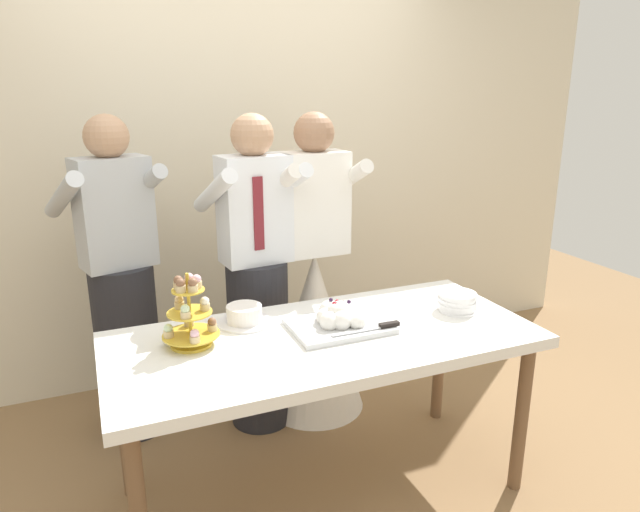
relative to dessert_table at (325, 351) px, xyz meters
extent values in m
plane|color=olive|center=(0.00, 0.00, -0.70)|extent=(8.00, 8.00, 0.00)
cube|color=beige|center=(0.00, 1.42, 0.75)|extent=(5.20, 0.10, 2.90)
cube|color=white|center=(0.00, 0.00, 0.05)|extent=(1.80, 0.80, 0.05)
cylinder|color=brown|center=(0.82, -0.32, -0.34)|extent=(0.06, 0.06, 0.72)
cylinder|color=brown|center=(-0.82, 0.32, -0.34)|extent=(0.06, 0.06, 0.72)
cylinder|color=brown|center=(0.82, 0.32, -0.34)|extent=(0.06, 0.06, 0.72)
cylinder|color=gold|center=(-0.54, 0.12, 0.08)|extent=(0.17, 0.17, 0.01)
cylinder|color=gold|center=(-0.54, 0.12, 0.23)|extent=(0.01, 0.01, 0.31)
cylinder|color=gold|center=(-0.54, 0.12, 0.12)|extent=(0.23, 0.23, 0.01)
cylinder|color=#D1B784|center=(-0.45, 0.12, 0.14)|extent=(0.04, 0.04, 0.03)
sphere|color=brown|center=(-0.45, 0.12, 0.16)|extent=(0.04, 0.04, 0.04)
cylinder|color=#D1B784|center=(-0.53, 0.20, 0.14)|extent=(0.04, 0.04, 0.03)
sphere|color=#EAB7C6|center=(-0.53, 0.20, 0.16)|extent=(0.04, 0.04, 0.04)
cylinder|color=#D1B784|center=(-0.62, 0.12, 0.14)|extent=(0.04, 0.04, 0.03)
sphere|color=beige|center=(-0.62, 0.12, 0.16)|extent=(0.04, 0.04, 0.04)
cylinder|color=#D1B784|center=(-0.54, 0.03, 0.14)|extent=(0.04, 0.04, 0.03)
sphere|color=#EAB7C6|center=(-0.54, 0.03, 0.16)|extent=(0.04, 0.04, 0.04)
cylinder|color=gold|center=(-0.54, 0.12, 0.21)|extent=(0.18, 0.18, 0.01)
cylinder|color=#D1B784|center=(-0.47, 0.11, 0.23)|extent=(0.04, 0.04, 0.03)
sphere|color=white|center=(-0.47, 0.11, 0.25)|extent=(0.04, 0.04, 0.04)
cylinder|color=#D1B784|center=(-0.56, 0.17, 0.23)|extent=(0.04, 0.04, 0.03)
sphere|color=#D6B27A|center=(-0.56, 0.17, 0.25)|extent=(0.04, 0.04, 0.04)
cylinder|color=#D1B784|center=(-0.56, 0.06, 0.23)|extent=(0.04, 0.04, 0.03)
sphere|color=beige|center=(-0.56, 0.06, 0.25)|extent=(0.04, 0.04, 0.04)
cylinder|color=gold|center=(-0.54, 0.12, 0.31)|extent=(0.13, 0.13, 0.01)
cylinder|color=#D1B784|center=(-0.50, 0.12, 0.33)|extent=(0.04, 0.04, 0.03)
sphere|color=#EAB7C6|center=(-0.50, 0.12, 0.35)|extent=(0.04, 0.04, 0.04)
cylinder|color=#D1B784|center=(-0.52, 0.15, 0.33)|extent=(0.04, 0.04, 0.03)
sphere|color=#EAB7C6|center=(-0.52, 0.15, 0.35)|extent=(0.04, 0.04, 0.04)
cylinder|color=#D1B784|center=(-0.57, 0.14, 0.33)|extent=(0.04, 0.04, 0.03)
sphere|color=brown|center=(-0.57, 0.14, 0.35)|extent=(0.04, 0.04, 0.04)
cylinder|color=#D1B784|center=(-0.57, 0.10, 0.33)|extent=(0.04, 0.04, 0.03)
sphere|color=brown|center=(-0.57, 0.10, 0.35)|extent=(0.04, 0.04, 0.04)
cylinder|color=#D1B784|center=(-0.52, 0.08, 0.33)|extent=(0.04, 0.04, 0.03)
sphere|color=brown|center=(-0.52, 0.08, 0.35)|extent=(0.04, 0.04, 0.04)
cube|color=silver|center=(0.08, 0.04, 0.09)|extent=(0.42, 0.31, 0.02)
sphere|color=white|center=(0.15, 0.04, 0.12)|extent=(0.07, 0.07, 0.07)
sphere|color=white|center=(0.12, 0.08, 0.13)|extent=(0.08, 0.08, 0.08)
sphere|color=white|center=(0.07, 0.10, 0.13)|extent=(0.10, 0.10, 0.10)
sphere|color=white|center=(0.03, 0.06, 0.13)|extent=(0.08, 0.08, 0.08)
sphere|color=white|center=(0.02, 0.01, 0.13)|extent=(0.08, 0.08, 0.08)
sphere|color=white|center=(0.07, -0.01, 0.13)|extent=(0.09, 0.09, 0.09)
sphere|color=white|center=(0.14, -0.03, 0.12)|extent=(0.07, 0.07, 0.07)
sphere|color=white|center=(0.08, 0.04, 0.14)|extent=(0.11, 0.11, 0.11)
sphere|color=#B21923|center=(0.08, 0.06, 0.19)|extent=(0.02, 0.02, 0.02)
sphere|color=#2D1938|center=(0.14, 0.06, 0.18)|extent=(0.02, 0.02, 0.02)
sphere|color=#B21923|center=(0.06, 0.04, 0.19)|extent=(0.02, 0.02, 0.02)
sphere|color=#B21923|center=(0.07, 0.03, 0.19)|extent=(0.02, 0.02, 0.02)
sphere|color=#B21923|center=(0.12, 0.07, 0.18)|extent=(0.02, 0.02, 0.02)
sphere|color=#2D1938|center=(0.07, 0.10, 0.18)|extent=(0.02, 0.02, 0.02)
sphere|color=#B21923|center=(0.10, 0.04, 0.17)|extent=(0.02, 0.02, 0.02)
cube|color=silver|center=(0.11, -0.08, 0.10)|extent=(0.23, 0.02, 0.00)
cube|color=black|center=(0.26, -0.08, 0.11)|extent=(0.09, 0.03, 0.02)
cylinder|color=white|center=(0.68, 0.00, 0.08)|extent=(0.18, 0.18, 0.01)
cylinder|color=white|center=(0.68, 0.01, 0.09)|extent=(0.18, 0.18, 0.01)
cylinder|color=white|center=(0.67, 0.01, 0.10)|extent=(0.18, 0.18, 0.01)
cylinder|color=white|center=(0.67, 0.01, 0.11)|extent=(0.18, 0.18, 0.01)
cylinder|color=white|center=(0.68, 0.01, 0.12)|extent=(0.18, 0.18, 0.01)
cylinder|color=white|center=(0.67, 0.01, 0.13)|extent=(0.18, 0.18, 0.01)
cylinder|color=white|center=(0.68, 0.01, 0.15)|extent=(0.18, 0.18, 0.01)
cylinder|color=white|center=(0.68, 0.01, 0.16)|extent=(0.18, 0.18, 0.01)
cylinder|color=white|center=(-0.28, 0.25, 0.08)|extent=(0.24, 0.24, 0.01)
cylinder|color=white|center=(-0.28, 0.25, 0.12)|extent=(0.16, 0.16, 0.07)
cylinder|color=#232328|center=(-0.09, 0.67, -0.24)|extent=(0.32, 0.32, 0.92)
cube|color=white|center=(-0.09, 0.67, 0.49)|extent=(0.36, 0.24, 0.54)
sphere|color=tan|center=(-0.09, 0.67, 0.85)|extent=(0.21, 0.21, 0.21)
cylinder|color=white|center=(-0.30, 0.65, 0.60)|extent=(0.13, 0.49, 0.28)
cylinder|color=white|center=(0.08, 0.69, 0.60)|extent=(0.13, 0.49, 0.28)
cube|color=maroon|center=(-0.11, 0.57, 0.49)|extent=(0.05, 0.02, 0.36)
cone|color=white|center=(0.24, 0.70, -0.24)|extent=(0.56, 0.56, 0.92)
cube|color=white|center=(0.24, 0.70, 0.49)|extent=(0.35, 0.21, 0.54)
sphere|color=#997054|center=(0.24, 0.70, 0.85)|extent=(0.21, 0.21, 0.21)
cylinder|color=white|center=(0.05, 0.69, 0.60)|extent=(0.09, 0.49, 0.28)
cylinder|color=white|center=(0.43, 0.71, 0.60)|extent=(0.09, 0.49, 0.28)
cylinder|color=#232328|center=(-0.74, 0.86, -0.24)|extent=(0.32, 0.32, 0.92)
cube|color=#B2B7BC|center=(-0.74, 0.86, 0.49)|extent=(0.38, 0.28, 0.54)
sphere|color=tan|center=(-0.74, 0.86, 0.85)|extent=(0.21, 0.21, 0.21)
cylinder|color=#B2B7BC|center=(-0.96, 0.81, 0.60)|extent=(0.20, 0.49, 0.28)
cylinder|color=#B2B7BC|center=(-0.59, 0.91, 0.60)|extent=(0.20, 0.49, 0.28)
cube|color=maroon|center=(-0.77, 0.76, 0.49)|extent=(0.05, 0.03, 0.36)
camera|label=1|loc=(-0.87, -2.02, 1.07)|focal=31.93mm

